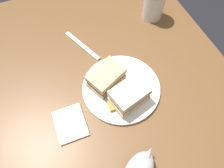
{
  "coord_description": "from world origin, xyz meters",
  "views": [
    {
      "loc": [
        0.33,
        -0.1,
        1.37
      ],
      "look_at": [
        0.01,
        0.03,
        0.77
      ],
      "focal_mm": 34.37,
      "sensor_mm": 36.0,
      "label": 1
    }
  ],
  "objects": [
    {
      "name": "potato_wedge_back",
      "position": [
        0.04,
        0.03,
        0.76
      ],
      "size": [
        0.04,
        0.04,
        0.02
      ],
      "primitive_type": "cube",
      "rotation": [
        0.0,
        0.0,
        0.78
      ],
      "color": "#B77F33",
      "rests_on": "plate"
    },
    {
      "name": "pint_glass",
      "position": [
        -0.24,
        0.31,
        0.81
      ],
      "size": [
        0.08,
        0.08,
        0.15
      ],
      "color": "white",
      "rests_on": "dining_table"
    },
    {
      "name": "dining_table",
      "position": [
        0.0,
        0.0,
        0.37
      ],
      "size": [
        1.11,
        0.91,
        0.74
      ],
      "primitive_type": "cube",
      "color": "brown",
      "rests_on": "ground"
    },
    {
      "name": "sandwich_half_left",
      "position": [
        -0.01,
        0.02,
        0.78
      ],
      "size": [
        0.12,
        0.13,
        0.06
      ],
      "color": "#CCB284",
      "rests_on": "plate"
    },
    {
      "name": "ground_plane",
      "position": [
        0.0,
        0.0,
        0.0
      ],
      "size": [
        6.0,
        6.0,
        0.0
      ],
      "primitive_type": "plane",
      "color": "black"
    },
    {
      "name": "napkin",
      "position": [
        0.08,
        -0.14,
        0.74
      ],
      "size": [
        0.11,
        0.09,
        0.01
      ],
      "primitive_type": "cube",
      "rotation": [
        0.0,
        0.0,
        -0.02
      ],
      "color": "white",
      "rests_on": "dining_table"
    },
    {
      "name": "sandwich_half_right",
      "position": [
        0.08,
        0.06,
        0.79
      ],
      "size": [
        0.1,
        0.13,
        0.07
      ],
      "color": "beige",
      "rests_on": "plate"
    },
    {
      "name": "potato_wedge_middle",
      "position": [
        0.09,
        0.03,
        0.76
      ],
      "size": [
        0.05,
        0.04,
        0.02
      ],
      "primitive_type": "cube",
      "rotation": [
        0.0,
        0.0,
        3.62
      ],
      "color": "gold",
      "rests_on": "plate"
    },
    {
      "name": "potato_wedge_front",
      "position": [
        0.08,
        0.0,
        0.76
      ],
      "size": [
        0.04,
        0.02,
        0.01
      ],
      "primitive_type": "cube",
      "rotation": [
        0.0,
        0.0,
        3.06
      ],
      "color": "gold",
      "rests_on": "plate"
    },
    {
      "name": "plate",
      "position": [
        0.03,
        0.05,
        0.75
      ],
      "size": [
        0.26,
        0.26,
        0.01
      ],
      "primitive_type": "cylinder",
      "color": "white",
      "rests_on": "dining_table"
    },
    {
      "name": "fork",
      "position": [
        -0.2,
        -0.01,
        0.74
      ],
      "size": [
        0.17,
        0.09,
        0.01
      ],
      "primitive_type": "cube",
      "rotation": [
        0.0,
        0.0,
        3.55
      ],
      "color": "silver",
      "rests_on": "dining_table"
    },
    {
      "name": "potato_wedge_left_edge",
      "position": [
        0.03,
        0.02,
        0.76
      ],
      "size": [
        0.05,
        0.02,
        0.02
      ],
      "primitive_type": "cube",
      "rotation": [
        0.0,
        0.0,
        6.18
      ],
      "color": "gold",
      "rests_on": "plate"
    }
  ]
}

